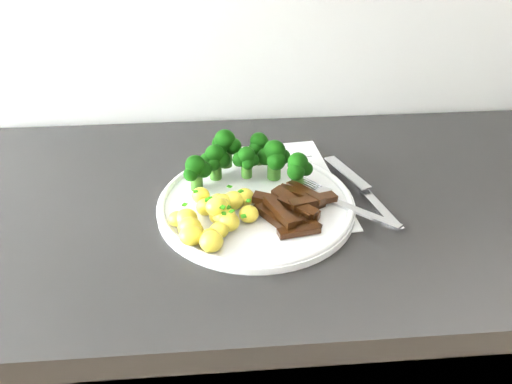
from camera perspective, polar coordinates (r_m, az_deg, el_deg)
counter at (r=1.12m, az=1.22°, el=-19.70°), size 2.32×0.58×0.87m
recipe_paper at (r=0.85m, az=2.30°, el=0.70°), size 0.22×0.30×0.00m
plate at (r=0.80m, az=-0.00°, el=-1.28°), size 0.30×0.30×0.02m
broccoli at (r=0.83m, az=-1.12°, el=3.80°), size 0.20×0.11×0.08m
potatoes at (r=0.75m, az=-4.79°, el=-2.73°), size 0.13×0.14×0.04m
beef_strips at (r=0.77m, az=4.00°, el=-1.78°), size 0.13×0.13×0.03m
fork at (r=0.79m, az=10.07°, el=-1.39°), size 0.13×0.15×0.02m
knife at (r=0.83m, az=12.42°, el=-0.77°), size 0.08×0.21×0.02m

